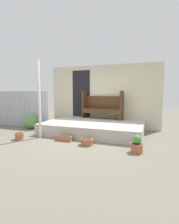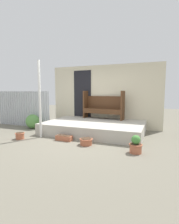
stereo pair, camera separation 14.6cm
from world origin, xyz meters
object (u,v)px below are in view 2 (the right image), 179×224
(flower_pot_middle, at_px, (86,141))
(shrub_by_fence, at_px, (33,121))
(support_post, at_px, (40,100))
(flower_pot_left, at_px, (20,135))
(planter_box_rect, at_px, (64,138))
(bench, at_px, (104,105))
(flower_pot_right, at_px, (136,145))

(flower_pot_middle, relative_size, shrub_by_fence, 0.65)
(support_post, relative_size, flower_pot_left, 8.38)
(support_post, relative_size, planter_box_rect, 4.88)
(bench, height_order, flower_pot_middle, bench)
(planter_box_rect, distance_m, shrub_by_fence, 2.40)
(flower_pot_left, bearing_deg, shrub_by_fence, 115.82)
(planter_box_rect, bearing_deg, flower_pot_left, -165.05)
(flower_pot_middle, bearing_deg, planter_box_rect, 168.56)
(bench, bearing_deg, flower_pot_middle, -79.09)
(flower_pot_right, bearing_deg, shrub_by_fence, 161.46)
(bench, relative_size, flower_pot_left, 5.74)
(flower_pot_right, xyz_separation_m, shrub_by_fence, (-4.31, 1.45, 0.09))
(flower_pot_middle, xyz_separation_m, flower_pot_right, (1.39, -0.16, 0.09))
(shrub_by_fence, bearing_deg, bench, 21.86)
(planter_box_rect, height_order, shrub_by_fence, shrub_by_fence)
(flower_pot_left, relative_size, flower_pot_middle, 0.79)
(support_post, bearing_deg, flower_pot_right, -6.97)
(flower_pot_right, relative_size, shrub_by_fence, 0.77)
(bench, xyz_separation_m, shrub_by_fence, (-2.70, -1.09, -0.65))
(support_post, distance_m, flower_pot_left, 1.30)
(bench, distance_m, flower_pot_right, 3.09)
(planter_box_rect, bearing_deg, support_post, 176.30)
(support_post, xyz_separation_m, planter_box_rect, (0.91, -0.06, -1.17))
(support_post, distance_m, shrub_by_fence, 1.87)
(support_post, relative_size, flower_pot_middle, 6.62)
(support_post, bearing_deg, planter_box_rect, -3.70)
(flower_pot_middle, bearing_deg, bench, 95.26)
(bench, bearing_deg, flower_pot_right, -51.97)
(flower_pot_middle, distance_m, flower_pot_right, 1.40)
(support_post, relative_size, bench, 1.46)
(flower_pot_left, xyz_separation_m, shrub_by_fence, (-0.72, 1.50, 0.17))
(flower_pot_left, bearing_deg, support_post, 41.77)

